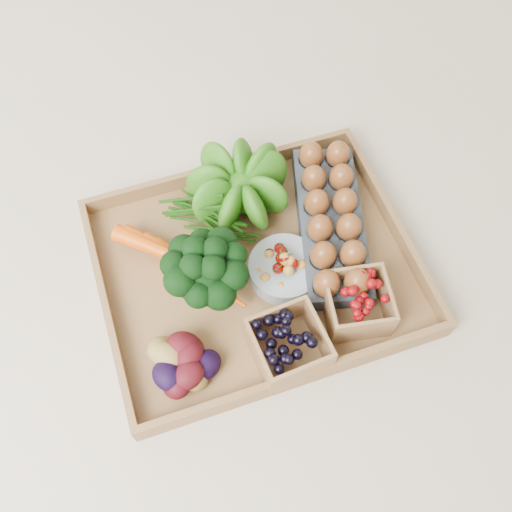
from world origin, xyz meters
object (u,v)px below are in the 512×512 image
object	(u,v)px
egg_carton	(330,225)
cherry_bowl	(284,269)
tray	(256,270)
broccoli	(208,281)

from	to	relation	value
egg_carton	cherry_bowl	bearing A→B (deg)	-136.32
cherry_bowl	egg_carton	xyz separation A→B (m)	(0.11, 0.06, 0.00)
tray	egg_carton	world-z (taller)	egg_carton
egg_carton	tray	bearing A→B (deg)	-152.41
tray	broccoli	size ratio (longest dim) A/B	3.78
broccoli	cherry_bowl	size ratio (longest dim) A/B	1.14
tray	egg_carton	bearing A→B (deg)	11.52
broccoli	tray	bearing A→B (deg)	14.77
broccoli	egg_carton	xyz separation A→B (m)	(0.25, 0.06, -0.04)
broccoli	cherry_bowl	world-z (taller)	broccoli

